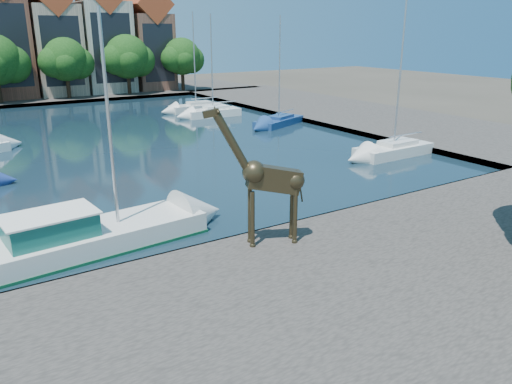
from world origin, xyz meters
TOP-DOWN VIEW (x-y plane):
  - ground at (0.00, 0.00)m, footprint 160.00×160.00m
  - water_basin at (0.00, 24.00)m, footprint 38.00×50.00m
  - near_quay at (0.00, -7.00)m, footprint 50.00×14.00m
  - far_quay at (0.00, 56.00)m, footprint 60.00×16.00m
  - right_quay at (25.00, 24.00)m, footprint 14.00×52.00m
  - townhouse_center at (-4.00, 55.99)m, footprint 5.44×9.18m
  - townhouse_east_inner at (2.00, 55.99)m, footprint 5.94×9.18m
  - townhouse_east_mid at (8.50, 55.99)m, footprint 6.43×9.18m
  - townhouse_east_end at (15.00, 55.99)m, footprint 5.44×9.18m
  - far_tree_mid_east at (2.10, 50.49)m, footprint 7.02×5.40m
  - far_tree_east at (10.11, 50.49)m, footprint 7.54×5.80m
  - far_tree_far_east at (18.09, 50.49)m, footprint 6.76×5.20m
  - giraffe_statue at (-2.10, -1.40)m, footprint 3.83×1.69m
  - motorsailer at (-8.32, 2.80)m, footprint 9.64×3.59m
  - sailboat_right_a at (15.00, 7.46)m, footprint 6.32×2.31m
  - sailboat_right_b at (15.00, 22.05)m, footprint 6.35×4.32m
  - sailboat_right_c at (12.00, 29.93)m, footprint 5.87×2.32m
  - sailboat_right_d at (12.00, 34.02)m, footprint 5.85×2.09m

SIDE VIEW (x-z plane):
  - ground at x=0.00m, z-range 0.00..0.00m
  - water_basin at x=0.00m, z-range 0.00..0.08m
  - near_quay at x=0.00m, z-range 0.00..0.50m
  - far_quay at x=0.00m, z-range 0.00..0.50m
  - right_quay at x=25.00m, z-range 0.00..0.50m
  - sailboat_right_b at x=15.00m, z-range -4.44..5.61m
  - sailboat_right_d at x=12.00m, z-range -4.64..6.01m
  - sailboat_right_a at x=15.00m, z-range -5.43..6.82m
  - sailboat_right_c at x=12.00m, z-range -4.46..5.86m
  - motorsailer at x=-8.32m, z-range -4.01..5.65m
  - giraffe_statue at x=-2.10m, z-range 0.45..6.07m
  - far_tree_far_east at x=18.09m, z-range 1.40..8.76m
  - far_tree_mid_east at x=2.10m, z-range 1.37..8.89m
  - far_tree_east at x=10.11m, z-range 1.32..9.16m
  - townhouse_east_end at x=15.00m, z-range -0.11..14.32m
  - townhouse_east_inner at x=2.00m, z-range -0.16..15.63m
  - townhouse_east_mid at x=8.50m, z-range -0.22..16.43m
  - townhouse_center at x=-4.00m, z-range -0.10..16.83m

